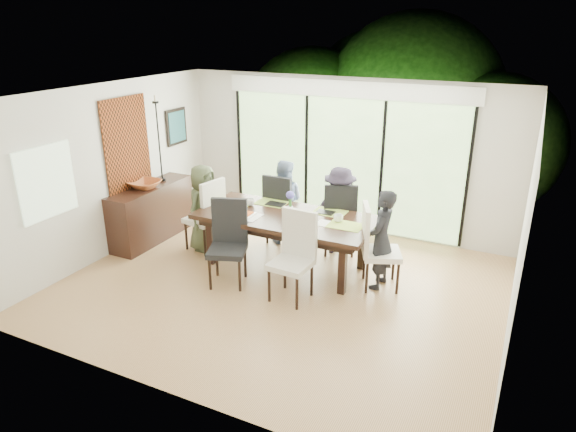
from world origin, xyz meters
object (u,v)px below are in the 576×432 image
at_px(person_left_end, 204,208).
at_px(sideboard, 152,213).
at_px(laptop, 234,208).
at_px(person_far_right, 339,211).
at_px(table_top, 286,217).
at_px(cup_b, 292,216).
at_px(vase, 290,211).
at_px(bowl, 145,184).
at_px(person_right_end, 381,240).
at_px(chair_right_end, 382,247).
at_px(chair_far_right, 340,217).
at_px(person_far_left, 283,202).
at_px(cup_c, 338,218).
at_px(chair_near_right, 291,258).
at_px(chair_left_end, 203,214).
at_px(chair_far_left, 284,207).
at_px(chair_near_left, 227,244).
at_px(cup_a, 250,202).

distance_m(person_left_end, sideboard, 1.08).
bearing_deg(laptop, person_far_right, 2.64).
distance_m(table_top, person_left_end, 1.48).
height_order(laptop, cup_b, cup_b).
distance_m(vase, bowl, 2.59).
height_order(cup_b, bowl, bowl).
height_order(table_top, person_right_end, person_right_end).
bearing_deg(bowl, cup_b, 1.15).
distance_m(chair_right_end, chair_far_right, 1.27).
height_order(person_far_left, person_far_right, same).
bearing_deg(cup_c, chair_near_right, -107.19).
xyz_separation_m(table_top, chair_near_right, (0.50, -0.87, -0.19)).
bearing_deg(sideboard, chair_left_end, 2.99).
xyz_separation_m(chair_far_left, sideboard, (-2.08, -0.90, -0.14)).
distance_m(chair_far_right, laptop, 1.71).
distance_m(person_far_left, person_far_right, 1.00).
distance_m(chair_near_left, cup_a, 1.08).
xyz_separation_m(person_left_end, sideboard, (-1.05, -0.05, -0.24)).
relative_size(chair_far_right, laptop, 3.33).
relative_size(laptop, cup_b, 3.30).
relative_size(person_left_end, cup_c, 10.40).
bearing_deg(laptop, chair_far_right, 3.20).
distance_m(chair_left_end, chair_far_right, 2.22).
height_order(chair_left_end, chair_near_left, same).
bearing_deg(vase, chair_right_end, -1.97).
height_order(person_right_end, person_far_right, same).
xyz_separation_m(laptop, cup_c, (1.65, 0.20, 0.04)).
bearing_deg(laptop, table_top, -24.25).
xyz_separation_m(chair_right_end, person_far_right, (-0.95, 0.83, 0.11)).
relative_size(chair_near_right, laptop, 3.33).
distance_m(chair_far_left, person_left_end, 1.34).
bearing_deg(person_far_left, cup_c, 134.98).
xyz_separation_m(person_far_right, cup_c, (0.25, -0.73, 0.17)).
xyz_separation_m(cup_a, sideboard, (-1.83, -0.20, -0.41)).
bearing_deg(chair_left_end, chair_near_right, 76.79).
relative_size(vase, bowl, 0.26).
bearing_deg(cup_c, laptop, -173.09).
relative_size(chair_left_end, laptop, 3.33).
xyz_separation_m(chair_near_right, cup_b, (-0.35, 0.77, 0.27)).
xyz_separation_m(table_top, cup_b, (0.15, -0.10, 0.08)).
height_order(chair_near_left, sideboard, chair_near_left).
bearing_deg(chair_near_left, chair_left_end, 119.06).
bearing_deg(person_far_left, bowl, 10.56).
height_order(chair_near_left, person_far_left, person_far_left).
height_order(table_top, chair_right_end, chair_right_end).
bearing_deg(vase, bowl, -175.49).
bearing_deg(chair_near_right, laptop, 154.06).
distance_m(table_top, person_far_right, 1.00).
height_order(cup_a, cup_c, same).
bearing_deg(laptop, chair_near_left, -96.51).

